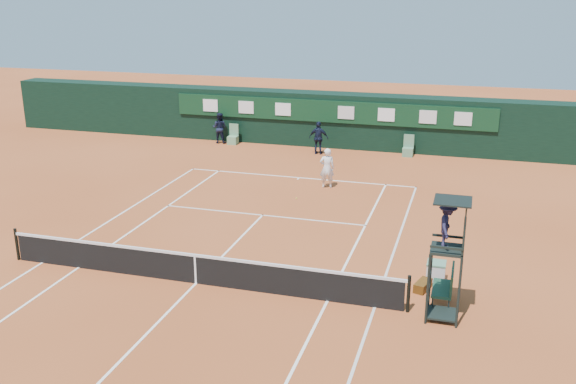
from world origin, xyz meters
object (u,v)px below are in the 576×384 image
object	(u,v)px
player_bench	(446,285)
umpire_chair	(448,235)
cooler	(436,272)
player	(327,168)
tennis_net	(195,268)

from	to	relation	value
player_bench	umpire_chair	bearing A→B (deg)	-93.45
cooler	player	distance (m)	10.13
player	player_bench	bearing A→B (deg)	105.44
umpire_chair	player_bench	size ratio (longest dim) A/B	2.85
tennis_net	umpire_chair	xyz separation A→B (m)	(7.32, -0.12, 1.95)
tennis_net	player_bench	size ratio (longest dim) A/B	10.75
tennis_net	player	xyz separation A→B (m)	(1.60, 10.74, 0.40)
cooler	umpire_chair	bearing A→B (deg)	-82.21
umpire_chair	cooler	size ratio (longest dim) A/B	5.30
tennis_net	player	world-z (taller)	player
player_bench	player	size ratio (longest dim) A/B	0.66
player	tennis_net	bearing A→B (deg)	66.81
tennis_net	cooler	distance (m)	7.35
tennis_net	cooler	bearing A→B (deg)	17.36
umpire_chair	player_bench	bearing A→B (deg)	86.55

